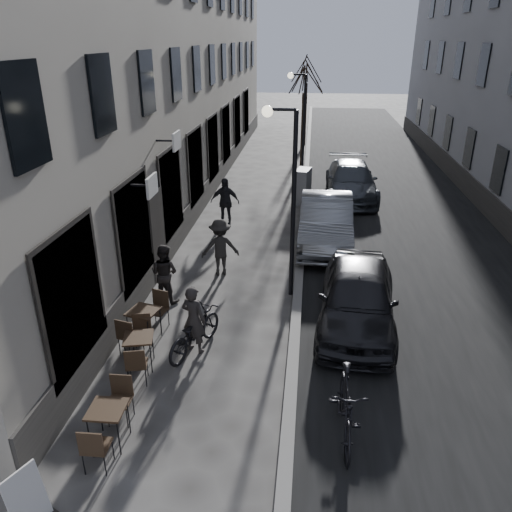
% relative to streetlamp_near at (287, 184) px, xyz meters
% --- Properties ---
extents(ground, '(120.00, 120.00, 0.00)m').
position_rel_streetlamp_near_xyz_m(ground, '(0.17, -6.00, -3.16)').
color(ground, '#3A3835').
rests_on(ground, ground).
extents(road, '(7.30, 60.00, 0.00)m').
position_rel_streetlamp_near_xyz_m(road, '(4.02, 10.00, -3.16)').
color(road, black).
rests_on(road, ground).
extents(kerb, '(0.25, 60.00, 0.12)m').
position_rel_streetlamp_near_xyz_m(kerb, '(0.37, 10.00, -3.10)').
color(kerb, slate).
rests_on(kerb, ground).
extents(building_left, '(4.00, 35.00, 16.00)m').
position_rel_streetlamp_near_xyz_m(building_left, '(-5.83, 10.50, 4.84)').
color(building_left, gray).
rests_on(building_left, ground).
extents(streetlamp_near, '(0.90, 0.28, 5.09)m').
position_rel_streetlamp_near_xyz_m(streetlamp_near, '(0.00, 0.00, 0.00)').
color(streetlamp_near, black).
rests_on(streetlamp_near, ground).
extents(streetlamp_far, '(0.90, 0.28, 5.09)m').
position_rel_streetlamp_near_xyz_m(streetlamp_far, '(0.00, 12.00, 0.00)').
color(streetlamp_far, black).
rests_on(streetlamp_far, ground).
extents(tree_near, '(2.40, 2.40, 5.70)m').
position_rel_streetlamp_near_xyz_m(tree_near, '(0.07, 15.00, 1.50)').
color(tree_near, black).
rests_on(tree_near, ground).
extents(tree_far, '(2.40, 2.40, 5.70)m').
position_rel_streetlamp_near_xyz_m(tree_far, '(0.07, 21.00, 1.50)').
color(tree_far, black).
rests_on(tree_far, ground).
extents(bistro_set_a, '(0.63, 1.53, 0.90)m').
position_rel_streetlamp_near_xyz_m(bistro_set_a, '(-2.73, -5.92, -2.70)').
color(bistro_set_a, black).
rests_on(bistro_set_a, ground).
extents(bistro_set_b, '(0.74, 1.56, 0.89)m').
position_rel_streetlamp_near_xyz_m(bistro_set_b, '(-2.92, -3.69, -2.70)').
color(bistro_set_b, black).
rests_on(bistro_set_b, ground).
extents(bistro_set_c, '(0.82, 1.65, 0.94)m').
position_rel_streetlamp_near_xyz_m(bistro_set_c, '(-3.14, -2.67, -2.68)').
color(bistro_set_c, black).
rests_on(bistro_set_c, ground).
extents(sign_board, '(0.54, 0.63, 0.97)m').
position_rel_streetlamp_near_xyz_m(sign_board, '(-3.28, -7.60, -2.77)').
color(sign_board, black).
rests_on(sign_board, ground).
extents(utility_cabinet, '(0.75, 1.09, 1.49)m').
position_rel_streetlamp_near_xyz_m(utility_cabinet, '(0.27, 8.36, -2.42)').
color(utility_cabinet, slate).
rests_on(utility_cabinet, ground).
extents(bicycle, '(1.33, 2.02, 1.00)m').
position_rel_streetlamp_near_xyz_m(bicycle, '(-1.88, -2.96, -2.66)').
color(bicycle, black).
rests_on(bicycle, ground).
extents(cyclist_rider, '(0.70, 0.59, 1.64)m').
position_rel_streetlamp_near_xyz_m(cyclist_rider, '(-1.88, -2.96, -2.34)').
color(cyclist_rider, '#292523').
rests_on(cyclist_rider, ground).
extents(pedestrian_near, '(0.94, 0.82, 1.63)m').
position_rel_streetlamp_near_xyz_m(pedestrian_near, '(-3.18, -0.73, -2.34)').
color(pedestrian_near, black).
rests_on(pedestrian_near, ground).
extents(pedestrian_mid, '(1.26, 0.92, 1.74)m').
position_rel_streetlamp_near_xyz_m(pedestrian_mid, '(-1.99, 1.08, -2.29)').
color(pedestrian_mid, black).
rests_on(pedestrian_mid, ground).
extents(pedestrian_far, '(1.09, 0.46, 1.85)m').
position_rel_streetlamp_near_xyz_m(pedestrian_far, '(-2.55, 5.26, -2.23)').
color(pedestrian_far, black).
rests_on(pedestrian_far, ground).
extents(car_near, '(2.24, 4.72, 1.56)m').
position_rel_streetlamp_near_xyz_m(car_near, '(1.85, -1.43, -2.38)').
color(car_near, black).
rests_on(car_near, ground).
extents(car_mid, '(1.84, 5.01, 1.64)m').
position_rel_streetlamp_near_xyz_m(car_mid, '(1.17, 3.85, -2.34)').
color(car_mid, gray).
rests_on(car_mid, ground).
extents(car_far, '(2.19, 5.24, 1.51)m').
position_rel_streetlamp_near_xyz_m(car_far, '(2.38, 9.44, -2.40)').
color(car_far, '#3A3E45').
rests_on(car_far, ground).
extents(moped, '(0.62, 2.12, 1.27)m').
position_rel_streetlamp_near_xyz_m(moped, '(1.37, -5.27, -2.53)').
color(moped, black).
rests_on(moped, ground).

